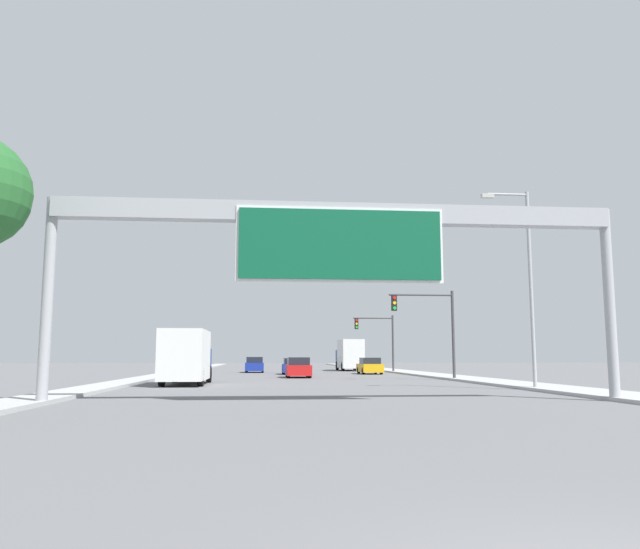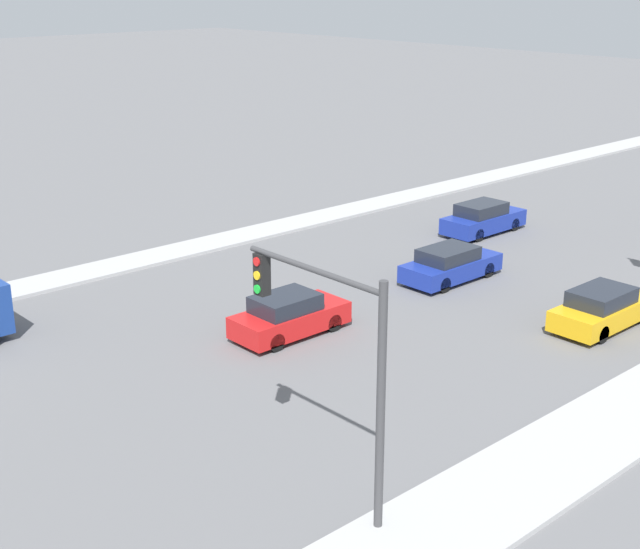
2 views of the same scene
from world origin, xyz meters
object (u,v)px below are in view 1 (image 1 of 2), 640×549
object	(u,v)px
truck_box_primary	(349,355)
traffic_light_mid_block	(380,334)
sign_gantry	(340,234)
car_near_center	(255,365)
street_lamp_right	(525,273)
car_mid_center	(370,366)
truck_box_secondary	(187,357)
car_mid_right	(293,367)
car_near_right	(298,368)
traffic_light_near_intersection	(432,319)

from	to	relation	value
truck_box_primary	traffic_light_mid_block	bearing A→B (deg)	-76.99
sign_gantry	car_near_center	xyz separation A→B (m)	(-3.50, 41.54, -5.18)
car_near_center	street_lamp_right	size ratio (longest dim) A/B	0.47
car_mid_center	truck_box_secondary	xyz separation A→B (m)	(-14.00, -20.30, 0.86)
sign_gantry	traffic_light_mid_block	distance (m)	41.13
truck_box_primary	truck_box_secondary	world-z (taller)	truck_box_primary
car_mid_right	traffic_light_mid_block	size ratio (longest dim) A/B	0.80
car_near_right	traffic_light_near_intersection	xyz separation A→B (m)	(8.80, -6.05, 3.40)
car_mid_right	street_lamp_right	xyz separation A→B (m)	(10.09, -27.26, 4.96)
traffic_light_near_intersection	traffic_light_mid_block	bearing A→B (deg)	89.70
car_mid_right	traffic_light_near_intersection	bearing A→B (deg)	-59.24
car_near_center	truck_box_primary	size ratio (longest dim) A/B	0.58
traffic_light_mid_block	street_lamp_right	distance (m)	32.53
truck_box_primary	traffic_light_mid_block	size ratio (longest dim) A/B	1.38
traffic_light_near_intersection	traffic_light_mid_block	size ratio (longest dim) A/B	1.07
car_near_center	street_lamp_right	distance (m)	36.86
car_mid_center	traffic_light_near_intersection	xyz separation A→B (m)	(1.80, -14.87, 3.42)
car_near_center	car_near_right	world-z (taller)	car_near_center
truck_box_primary	street_lamp_right	bearing A→B (deg)	-85.66
car_mid_center	car_near_center	world-z (taller)	car_near_center
car_mid_center	car_near_right	distance (m)	11.26
sign_gantry	truck_box_secondary	bearing A→B (deg)	115.50
truck_box_secondary	car_mid_center	bearing A→B (deg)	55.40
car_mid_right	car_near_center	distance (m)	7.51
car_near_right	traffic_light_mid_block	size ratio (longest dim) A/B	0.75
car_mid_right	street_lamp_right	world-z (taller)	street_lamp_right
car_mid_center	car_near_center	size ratio (longest dim) A/B	0.98
car_mid_right	traffic_light_near_intersection	world-z (taller)	traffic_light_near_intersection
car_mid_right	sign_gantry	bearing A→B (deg)	-90.00
car_near_center	sign_gantry	bearing A→B (deg)	-85.18
car_mid_right	truck_box_primary	xyz separation A→B (m)	(7.00, 13.47, 1.05)
car_mid_center	traffic_light_near_intersection	world-z (taller)	traffic_light_near_intersection
car_mid_center	street_lamp_right	size ratio (longest dim) A/B	0.46
car_mid_right	street_lamp_right	distance (m)	29.49
car_near_right	traffic_light_mid_block	xyz separation A→B (m)	(8.91, 13.95, 3.13)
traffic_light_mid_block	street_lamp_right	xyz separation A→B (m)	(1.18, -32.46, 1.80)
car_mid_right	truck_box_primary	size ratio (longest dim) A/B	0.58
sign_gantry	street_lamp_right	xyz separation A→B (m)	(10.09, 7.63, -0.25)
sign_gantry	street_lamp_right	size ratio (longest dim) A/B	2.08
traffic_light_near_intersection	traffic_light_mid_block	world-z (taller)	traffic_light_near_intersection
car_near_center	traffic_light_mid_block	world-z (taller)	traffic_light_mid_block
car_near_center	traffic_light_near_intersection	bearing A→B (deg)	-60.15
traffic_light_near_intersection	street_lamp_right	xyz separation A→B (m)	(1.29, -12.46, 1.53)
truck_box_secondary	traffic_light_mid_block	xyz separation A→B (m)	(15.91, 25.42, 2.28)
car_mid_right	car_near_right	bearing A→B (deg)	-90.00
street_lamp_right	car_mid_center	bearing A→B (deg)	96.45
sign_gantry	traffic_light_near_intersection	xyz separation A→B (m)	(8.80, 20.10, -1.78)
car_mid_right	truck_box_primary	world-z (taller)	truck_box_primary
car_near_right	traffic_light_mid_block	distance (m)	16.85
sign_gantry	car_near_center	distance (m)	42.01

